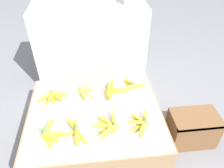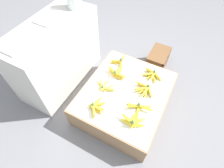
% 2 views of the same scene
% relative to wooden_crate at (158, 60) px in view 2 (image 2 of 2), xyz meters
% --- Properties ---
extents(ground_plane, '(10.00, 10.00, 0.00)m').
position_rel_wooden_crate_xyz_m(ground_plane, '(-0.71, 0.12, -0.13)').
color(ground_plane, slate).
extents(display_platform, '(0.94, 0.81, 0.27)m').
position_rel_wooden_crate_xyz_m(display_platform, '(-0.71, 0.12, 0.01)').
color(display_platform, '#997551').
rests_on(display_platform, ground_plane).
extents(back_vendor_table, '(1.02, 0.45, 0.75)m').
position_rel_wooden_crate_xyz_m(back_vendor_table, '(-0.69, 0.96, 0.24)').
color(back_vendor_table, beige).
rests_on(back_vendor_table, ground_plane).
extents(wooden_crate, '(0.34, 0.22, 0.26)m').
position_rel_wooden_crate_xyz_m(wooden_crate, '(0.00, 0.00, 0.00)').
color(wooden_crate, brown).
rests_on(wooden_crate, ground_plane).
extents(banana_bunch_front_left, '(0.15, 0.23, 0.11)m').
position_rel_wooden_crate_xyz_m(banana_bunch_front_left, '(-1.00, -0.08, 0.18)').
color(banana_bunch_front_left, yellow).
rests_on(banana_bunch_front_left, display_platform).
extents(banana_bunch_front_midleft, '(0.20, 0.25, 0.10)m').
position_rel_wooden_crate_xyz_m(banana_bunch_front_midleft, '(-0.84, -0.07, 0.17)').
color(banana_bunch_front_midleft, yellow).
rests_on(banana_bunch_front_midleft, display_platform).
extents(banana_bunch_front_midright, '(0.19, 0.23, 0.09)m').
position_rel_wooden_crate_xyz_m(banana_bunch_front_midright, '(-0.62, -0.05, 0.17)').
color(banana_bunch_front_midright, gold).
rests_on(banana_bunch_front_midright, display_platform).
extents(banana_bunch_front_right, '(0.16, 0.23, 0.09)m').
position_rel_wooden_crate_xyz_m(banana_bunch_front_right, '(-0.41, -0.05, 0.17)').
color(banana_bunch_front_right, gold).
rests_on(banana_bunch_front_right, display_platform).
extents(banana_bunch_middle_left, '(0.24, 0.18, 0.09)m').
position_rel_wooden_crate_xyz_m(banana_bunch_middle_left, '(-1.01, 0.28, 0.17)').
color(banana_bunch_middle_left, gold).
rests_on(banana_bunch_middle_left, display_platform).
extents(banana_bunch_middle_midleft, '(0.18, 0.23, 0.08)m').
position_rel_wooden_crate_xyz_m(banana_bunch_middle_midleft, '(-0.77, 0.32, 0.17)').
color(banana_bunch_middle_midleft, '#DBCC4C').
rests_on(banana_bunch_middle_midleft, display_platform).
extents(banana_bunch_middle_midright, '(0.14, 0.24, 0.11)m').
position_rel_wooden_crate_xyz_m(banana_bunch_middle_midright, '(-0.57, 0.30, 0.18)').
color(banana_bunch_middle_midright, gold).
rests_on(banana_bunch_middle_midright, display_platform).
extents(banana_bunch_middle_right, '(0.23, 0.19, 0.09)m').
position_rel_wooden_crate_xyz_m(banana_bunch_middle_right, '(-0.40, 0.34, 0.18)').
color(banana_bunch_middle_right, gold).
rests_on(banana_bunch_middle_right, display_platform).
extents(foam_tray_white, '(0.27, 0.19, 0.02)m').
position_rel_wooden_crate_xyz_m(foam_tray_white, '(-0.60, 1.01, 0.63)').
color(foam_tray_white, white).
rests_on(foam_tray_white, back_vendor_table).
extents(foam_tray_dark, '(0.28, 0.21, 0.02)m').
position_rel_wooden_crate_xyz_m(foam_tray_dark, '(-1.01, 1.00, 0.63)').
color(foam_tray_dark, white).
rests_on(foam_tray_dark, back_vendor_table).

